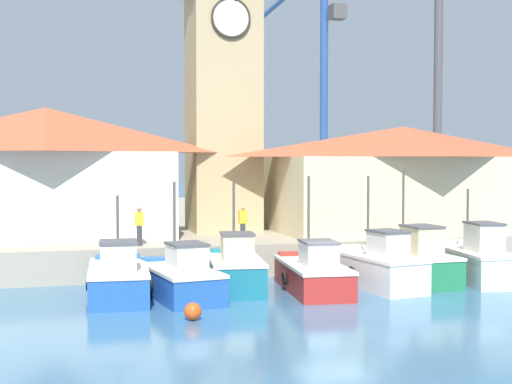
# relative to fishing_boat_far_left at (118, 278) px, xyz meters

# --- Properties ---
(ground_plane) EXTENTS (300.00, 300.00, 0.00)m
(ground_plane) POSITION_rel_fishing_boat_far_left_xyz_m (7.02, -2.89, -0.73)
(ground_plane) COLOR #386689
(quay_wharf) EXTENTS (120.00, 40.00, 1.37)m
(quay_wharf) POSITION_rel_fishing_boat_far_left_xyz_m (7.02, 23.16, -0.05)
(quay_wharf) COLOR #9E937F
(quay_wharf) RESTS_ON ground
(fishing_boat_far_left) EXTENTS (2.39, 5.10, 3.63)m
(fishing_boat_far_left) POSITION_rel_fishing_boat_far_left_xyz_m (0.00, 0.00, 0.00)
(fishing_boat_far_left) COLOR #2356A8
(fishing_boat_far_left) RESTS_ON ground
(fishing_boat_left_outer) EXTENTS (2.65, 4.97, 4.13)m
(fishing_boat_left_outer) POSITION_rel_fishing_boat_far_left_xyz_m (2.13, -0.54, -0.03)
(fishing_boat_left_outer) COLOR #2356A8
(fishing_boat_left_outer) RESTS_ON ground
(fishing_boat_left_inner) EXTENTS (2.47, 4.42, 4.07)m
(fishing_boat_left_inner) POSITION_rel_fishing_boat_far_left_xyz_m (4.37, 0.34, 0.05)
(fishing_boat_left_inner) COLOR #196B7F
(fishing_boat_left_inner) RESTS_ON ground
(fishing_boat_mid_left) EXTENTS (2.45, 5.25, 4.31)m
(fishing_boat_mid_left) POSITION_rel_fishing_boat_far_left_xyz_m (7.12, -0.61, -0.04)
(fishing_boat_mid_left) COLOR #AD2823
(fishing_boat_mid_left) RESTS_ON ground
(fishing_boat_center) EXTENTS (2.44, 4.84, 4.31)m
(fishing_boat_center) POSITION_rel_fishing_boat_far_left_xyz_m (9.75, -0.52, 0.08)
(fishing_boat_center) COLOR silver
(fishing_boat_center) RESTS_ON ground
(fishing_boat_mid_right) EXTENTS (2.22, 5.01, 4.55)m
(fishing_boat_mid_right) POSITION_rel_fishing_boat_far_left_xyz_m (11.67, 0.32, 0.07)
(fishing_boat_mid_right) COLOR #237A4C
(fishing_boat_mid_right) RESTS_ON ground
(fishing_boat_right_inner) EXTENTS (2.45, 5.26, 3.74)m
(fishing_boat_right_inner) POSITION_rel_fishing_boat_far_left_xyz_m (14.27, -0.15, 0.11)
(fishing_boat_right_inner) COLOR silver
(fishing_boat_right_inner) RESTS_ON ground
(clock_tower) EXTENTS (3.83, 3.83, 16.38)m
(clock_tower) POSITION_rel_fishing_boat_far_left_xyz_m (6.00, 9.56, 8.40)
(clock_tower) COLOR tan
(clock_tower) RESTS_ON quay_wharf
(warehouse_left) EXTENTS (11.61, 5.71, 5.93)m
(warehouse_left) POSITION_rel_fishing_boat_far_left_xyz_m (-2.55, 8.04, 3.68)
(warehouse_left) COLOR silver
(warehouse_left) RESTS_ON quay_wharf
(warehouse_right) EXTENTS (13.26, 6.80, 5.26)m
(warehouse_right) POSITION_rel_fishing_boat_far_left_xyz_m (14.76, 7.10, 3.32)
(warehouse_right) COLOR beige
(warehouse_right) RESTS_ON quay_wharf
(port_crane_near) EXTENTS (3.48, 10.09, 20.18)m
(port_crane_near) POSITION_rel_fishing_boat_far_left_xyz_m (21.91, 16.66, 8.79)
(port_crane_near) COLOR #353539
(port_crane_near) RESTS_ON quay_wharf
(port_crane_far) EXTENTS (4.78, 9.61, 17.55)m
(port_crane_far) POSITION_rel_fishing_boat_far_left_xyz_m (15.96, 22.09, 7.16)
(port_crane_far) COLOR navy
(port_crane_far) RESTS_ON quay_wharf
(mooring_buoy) EXTENTS (0.55, 0.55, 0.55)m
(mooring_buoy) POSITION_rel_fishing_boat_far_left_xyz_m (1.92, -4.16, -0.46)
(mooring_buoy) COLOR #E54C19
(mooring_buoy) RESTS_ON ground
(dock_worker_near_tower) EXTENTS (0.34, 0.22, 1.62)m
(dock_worker_near_tower) POSITION_rel_fishing_boat_far_left_xyz_m (1.20, 4.07, 1.48)
(dock_worker_near_tower) COLOR #33333D
(dock_worker_near_tower) RESTS_ON quay_wharf
(dock_worker_along_quay) EXTENTS (0.34, 0.22, 1.62)m
(dock_worker_along_quay) POSITION_rel_fishing_boat_far_left_xyz_m (5.57, 3.88, 1.48)
(dock_worker_along_quay) COLOR #33333D
(dock_worker_along_quay) RESTS_ON quay_wharf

